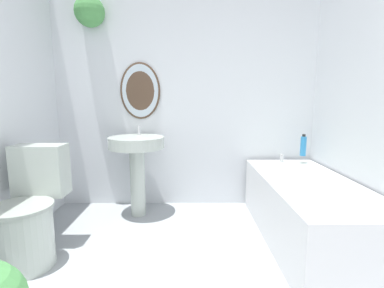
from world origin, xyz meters
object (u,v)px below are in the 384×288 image
at_px(shampoo_bottle, 303,146).
at_px(toilet, 29,215).
at_px(bathtub, 308,209).
at_px(pedestal_sink, 137,155).

bearing_deg(shampoo_bottle, toilet, -158.88).
height_order(toilet, shampoo_bottle, toilet).
height_order(toilet, bathtub, toilet).
relative_size(toilet, shampoo_bottle, 3.69).
distance_m(toilet, bathtub, 2.11).
relative_size(toilet, pedestal_sink, 0.91).
bearing_deg(pedestal_sink, shampoo_bottle, 2.93).
height_order(toilet, pedestal_sink, pedestal_sink).
relative_size(pedestal_sink, bathtub, 0.57).
height_order(pedestal_sink, bathtub, pedestal_sink).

